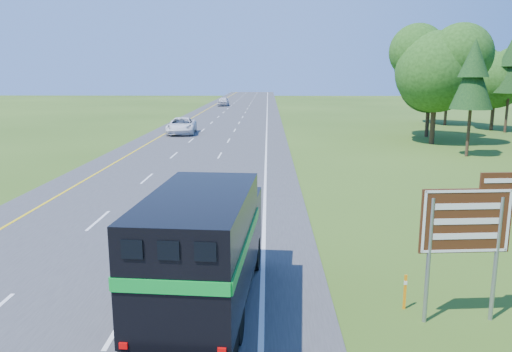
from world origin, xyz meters
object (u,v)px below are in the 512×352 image
Objects in this scene: horse_truck at (204,247)px; exit_sign at (467,227)px; far_car at (223,101)px; white_suv at (182,126)px.

exit_sign is at bearing 1.69° from horse_truck.
exit_sign reaches higher than far_car.
horse_truck is 89.39m from far_car.
white_suv is 1.57× the size of exit_sign.
horse_truck reaches higher than white_suv.
far_car is (0.24, 48.17, 0.01)m from white_suv.
exit_sign reaches higher than horse_truck.
far_car is at bearing 94.17° from exit_sign.
horse_truck is at bearing -83.28° from white_suv.
far_car is 1.30× the size of exit_sign.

